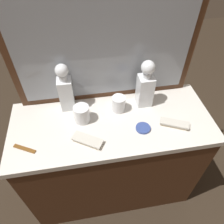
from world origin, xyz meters
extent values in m
plane|color=#2D2319|center=(0.00, 0.00, 0.00)|extent=(6.00, 6.00, 0.00)
cube|color=#472816|center=(0.00, 0.00, 0.39)|extent=(1.14, 0.48, 0.79)
cube|color=silver|center=(0.00, 0.00, 0.80)|extent=(1.18, 0.49, 0.04)
cube|color=#472816|center=(0.00, 0.23, 1.18)|extent=(1.05, 0.03, 0.71)
cube|color=gray|center=(0.00, 0.22, 1.18)|extent=(0.97, 0.01, 0.63)
cube|color=white|center=(0.22, 0.12, 0.92)|extent=(0.09, 0.09, 0.20)
cube|color=#9E5619|center=(0.22, 0.12, 0.90)|extent=(0.07, 0.07, 0.15)
cylinder|color=white|center=(0.22, 0.12, 1.04)|extent=(0.05, 0.05, 0.03)
sphere|color=white|center=(0.22, 0.12, 1.09)|extent=(0.08, 0.08, 0.08)
cube|color=white|center=(-0.24, 0.17, 0.92)|extent=(0.08, 0.08, 0.21)
cube|color=#9E5619|center=(-0.24, 0.17, 0.89)|extent=(0.07, 0.07, 0.15)
cylinder|color=white|center=(-0.24, 0.17, 1.04)|extent=(0.05, 0.05, 0.03)
sphere|color=white|center=(-0.24, 0.17, 1.09)|extent=(0.07, 0.07, 0.07)
cylinder|color=white|center=(0.06, 0.09, 0.87)|extent=(0.08, 0.08, 0.10)
cylinder|color=silver|center=(0.06, 0.09, 0.83)|extent=(0.08, 0.08, 0.01)
cylinder|color=white|center=(-0.17, 0.04, 0.87)|extent=(0.09, 0.09, 0.10)
cylinder|color=silver|center=(-0.17, 0.04, 0.83)|extent=(0.08, 0.08, 0.01)
cube|color=#B7A88C|center=(0.35, -0.09, 0.83)|extent=(0.15, 0.10, 0.01)
cube|color=beige|center=(0.35, -0.09, 0.84)|extent=(0.17, 0.12, 0.01)
cube|color=#B7A88C|center=(-0.15, -0.12, 0.83)|extent=(0.15, 0.13, 0.01)
cube|color=beige|center=(-0.15, -0.12, 0.84)|extent=(0.17, 0.14, 0.01)
cylinder|color=#33478C|center=(0.16, -0.08, 0.83)|extent=(0.08, 0.08, 0.01)
cube|color=brown|center=(-0.48, -0.11, 0.82)|extent=(0.12, 0.08, 0.01)
camera|label=1|loc=(-0.14, -0.81, 1.76)|focal=34.43mm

